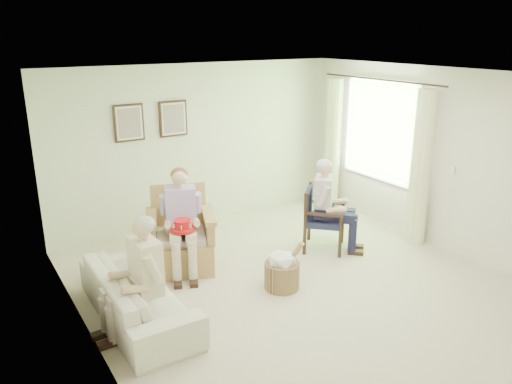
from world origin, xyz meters
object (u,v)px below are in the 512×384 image
sofa (138,294)px  red_hat (183,226)px  wood_armchair (321,215)px  person_sofa (144,270)px  person_wicker (183,214)px  wicker_armchair (180,243)px  hatbox (282,269)px  person_dark (329,200)px

sofa → red_hat: size_ratio=6.44×
wood_armchair → person_sofa: 3.04m
person_wicker → red_hat: (-0.09, -0.19, -0.09)m
wicker_armchair → sofa: (-0.93, -0.93, -0.05)m
person_wicker → hatbox: size_ratio=2.13×
wood_armchair → person_wicker: person_wicker is taller
sofa → person_wicker: (0.93, 0.78, 0.52)m
person_wicker → hatbox: bearing=-31.5°
person_sofa → hatbox: size_ratio=1.93×
hatbox → person_dark: bearing=25.6°
wood_armchair → red_hat: 2.14m
person_wicker → person_dark: 2.09m
sofa → person_sofa: 0.50m
person_sofa → sofa: bearing=177.4°
wood_armchair → person_dark: size_ratio=0.68×
sofa → hatbox: 1.77m
person_wicker → hatbox: person_wicker is taller
sofa → hatbox: size_ratio=3.07×
red_hat → hatbox: 1.36m
sofa → person_dark: 3.01m
person_sofa → person_wicker: bearing=136.1°
wicker_armchair → sofa: bearing=-113.6°
person_dark → person_sofa: person_dark is taller
sofa → person_dark: person_dark is taller
wood_armchair → hatbox: wood_armchair is taller
wicker_armchair → wood_armchair: size_ratio=1.20×
sofa → red_hat: bearing=-54.2°
person_wicker → person_sofa: person_wicker is taller
sofa → wood_armchair: bearing=-81.7°
person_dark → person_sofa: size_ratio=1.07×
red_hat → wood_armchair: bearing=-4.5°
person_wicker → sofa: bearing=-118.4°
wicker_armchair → wood_armchair: (2.03, -0.49, 0.15)m
wicker_armchair → person_wicker: bearing=-68.7°
wicker_armchair → red_hat: size_ratio=3.52×
person_dark → red_hat: (-2.12, 0.32, -0.05)m
wicker_armchair → person_dark: 2.17m
sofa → wicker_armchair: bearing=-44.9°
wicker_armchair → wood_armchair: bearing=7.6°
wicker_armchair → red_hat: 0.51m
person_sofa → hatbox: person_sofa is taller
person_sofa → red_hat: size_ratio=4.06×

